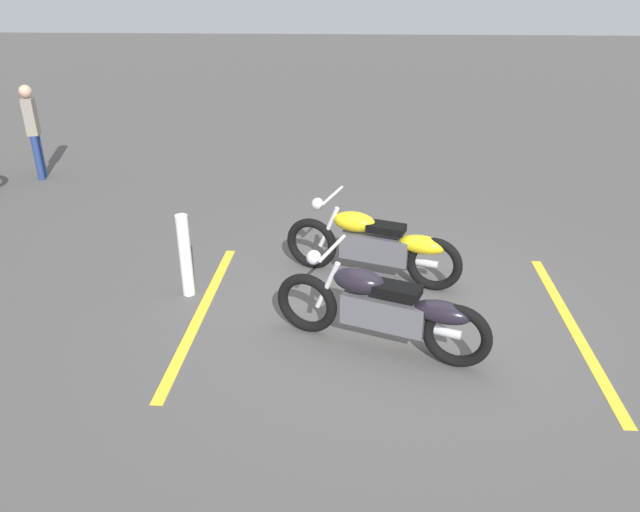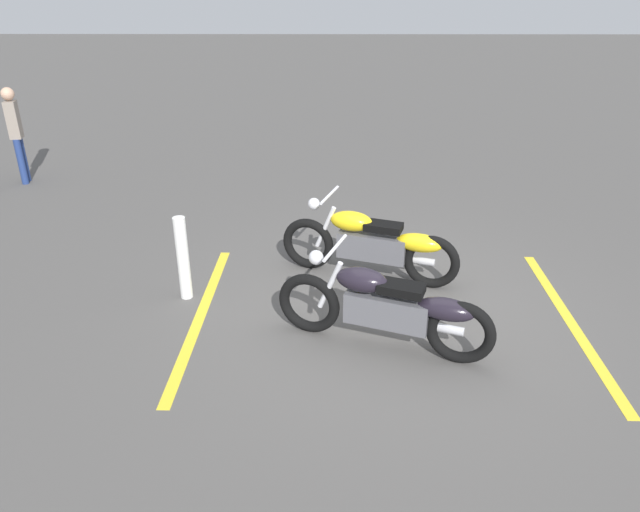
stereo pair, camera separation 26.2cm
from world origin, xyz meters
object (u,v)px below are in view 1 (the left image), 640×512
motorcycle_bright_foreground (376,245)px  bystander_secondary (33,128)px  bollard_post (185,256)px  motorcycle_dark_foreground (385,309)px

motorcycle_bright_foreground → bystander_secondary: size_ratio=1.29×
motorcycle_bright_foreground → bollard_post: (2.20, 0.50, 0.04)m
motorcycle_bright_foreground → bystander_secondary: bearing=-12.3°
bystander_secondary → motorcycle_dark_foreground: bearing=-52.1°
motorcycle_dark_foreground → bystander_secondary: bearing=-20.3°
motorcycle_bright_foreground → motorcycle_dark_foreground: same height
motorcycle_bright_foreground → bollard_post: size_ratio=2.14×
bystander_secondary → bollard_post: bystander_secondary is taller
bystander_secondary → bollard_post: size_ratio=1.66×
motorcycle_dark_foreground → bollard_post: motorcycle_dark_foreground is taller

